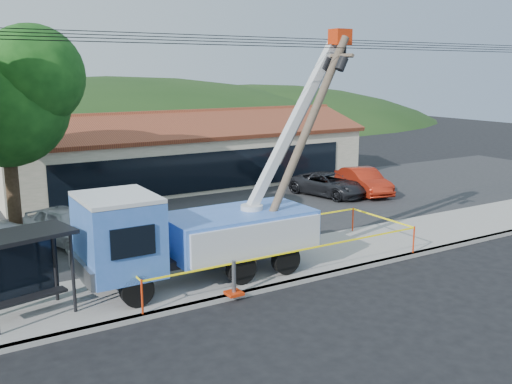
{
  "coord_description": "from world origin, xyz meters",
  "views": [
    {
      "loc": [
        -10.46,
        -12.73,
        7.07
      ],
      "look_at": [
        0.3,
        5.0,
        2.63
      ],
      "focal_mm": 40.0,
      "sensor_mm": 36.0,
      "label": 1
    }
  ],
  "objects_px": {
    "utility_truck": "(193,231)",
    "car_dark": "(328,197)",
    "bus_shelter": "(22,254)",
    "car_silver": "(68,246)",
    "car_white": "(3,254)",
    "leaning_pole": "(302,142)",
    "car_red": "(363,195)"
  },
  "relations": [
    {
      "from": "utility_truck",
      "to": "car_dark",
      "type": "xyz_separation_m",
      "value": [
        12.24,
        8.24,
        -1.84
      ]
    },
    {
      "from": "bus_shelter",
      "to": "car_silver",
      "type": "height_order",
      "value": "bus_shelter"
    },
    {
      "from": "car_white",
      "to": "leaning_pole",
      "type": "bearing_deg",
      "value": -144.34
    },
    {
      "from": "car_red",
      "to": "bus_shelter",
      "type": "bearing_deg",
      "value": -146.04
    },
    {
      "from": "car_silver",
      "to": "car_white",
      "type": "relative_size",
      "value": 1.02
    },
    {
      "from": "bus_shelter",
      "to": "leaning_pole",
      "type": "bearing_deg",
      "value": -14.98
    },
    {
      "from": "bus_shelter",
      "to": "car_dark",
      "type": "distance_m",
      "value": 19.54
    },
    {
      "from": "utility_truck",
      "to": "car_white",
      "type": "distance_m",
      "value": 8.68
    },
    {
      "from": "car_white",
      "to": "car_dark",
      "type": "distance_m",
      "value": 17.38
    },
    {
      "from": "leaning_pole",
      "to": "car_red",
      "type": "height_order",
      "value": "leaning_pole"
    },
    {
      "from": "utility_truck",
      "to": "car_red",
      "type": "bearing_deg",
      "value": 28.06
    },
    {
      "from": "utility_truck",
      "to": "car_red",
      "type": "height_order",
      "value": "utility_truck"
    },
    {
      "from": "car_dark",
      "to": "leaning_pole",
      "type": "bearing_deg",
      "value": -146.96
    },
    {
      "from": "leaning_pole",
      "to": "car_silver",
      "type": "distance_m",
      "value": 10.72
    },
    {
      "from": "car_dark",
      "to": "car_white",
      "type": "bearing_deg",
      "value": 171.15
    },
    {
      "from": "car_white",
      "to": "car_red",
      "type": "bearing_deg",
      "value": -103.11
    },
    {
      "from": "leaning_pole",
      "to": "car_red",
      "type": "xyz_separation_m",
      "value": [
        10.28,
        8.12,
        -4.61
      ]
    },
    {
      "from": "car_silver",
      "to": "car_dark",
      "type": "relative_size",
      "value": 0.95
    },
    {
      "from": "utility_truck",
      "to": "car_dark",
      "type": "distance_m",
      "value": 14.86
    },
    {
      "from": "bus_shelter",
      "to": "car_silver",
      "type": "bearing_deg",
      "value": 55.5
    },
    {
      "from": "leaning_pole",
      "to": "bus_shelter",
      "type": "relative_size",
      "value": 2.86
    },
    {
      "from": "utility_truck",
      "to": "car_silver",
      "type": "height_order",
      "value": "utility_truck"
    },
    {
      "from": "car_silver",
      "to": "car_dark",
      "type": "xyz_separation_m",
      "value": [
        14.86,
        1.68,
        0.0
      ]
    },
    {
      "from": "bus_shelter",
      "to": "car_dark",
      "type": "xyz_separation_m",
      "value": [
        17.57,
        8.3,
        -1.98
      ]
    },
    {
      "from": "car_silver",
      "to": "car_red",
      "type": "bearing_deg",
      "value": -15.49
    },
    {
      "from": "leaning_pole",
      "to": "car_white",
      "type": "relative_size",
      "value": 1.87
    },
    {
      "from": "utility_truck",
      "to": "car_silver",
      "type": "distance_m",
      "value": 7.3
    },
    {
      "from": "car_silver",
      "to": "car_red",
      "type": "relative_size",
      "value": 1.01
    },
    {
      "from": "car_white",
      "to": "car_dark",
      "type": "relative_size",
      "value": 0.93
    },
    {
      "from": "leaning_pole",
      "to": "bus_shelter",
      "type": "height_order",
      "value": "leaning_pole"
    },
    {
      "from": "bus_shelter",
      "to": "car_silver",
      "type": "distance_m",
      "value": 7.42
    },
    {
      "from": "bus_shelter",
      "to": "car_red",
      "type": "xyz_separation_m",
      "value": [
        19.61,
        7.67,
        -1.98
      ]
    }
  ]
}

